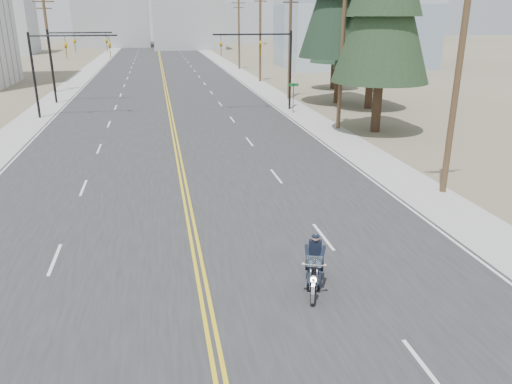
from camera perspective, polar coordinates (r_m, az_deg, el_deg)
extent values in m
plane|color=#776D56|center=(15.41, -5.70, -12.78)|extent=(400.00, 400.00, 0.00)
cube|color=#303033|center=(83.42, -10.66, 13.49)|extent=(20.00, 200.00, 0.01)
cube|color=#A5A5A0|center=(84.07, -18.71, 12.87)|extent=(3.00, 200.00, 0.01)
cube|color=#A5A5A0|center=(84.35, -2.60, 13.86)|extent=(3.00, 200.00, 0.01)
cylinder|color=black|center=(46.34, -24.04, 12.00)|extent=(0.20, 0.20, 7.00)
cylinder|color=black|center=(45.50, -20.15, 16.45)|extent=(7.00, 0.14, 0.14)
imported|color=#BF8C0C|center=(45.63, -20.95, 15.54)|extent=(0.21, 0.26, 1.30)
imported|color=#BF8C0C|center=(45.21, -16.41, 15.98)|extent=(0.21, 0.26, 1.30)
cylinder|color=black|center=(46.83, 3.94, 13.65)|extent=(0.20, 0.20, 7.00)
cylinder|color=black|center=(45.84, -0.41, 17.58)|extent=(7.00, 0.14, 0.14)
imported|color=#BF8C0C|center=(46.00, 0.49, 16.78)|extent=(0.21, 0.26, 1.30)
imported|color=#BF8C0C|center=(45.43, -4.03, 16.70)|extent=(0.21, 0.26, 1.30)
cylinder|color=black|center=(54.14, -22.29, 13.08)|extent=(0.20, 0.20, 7.00)
cylinder|color=black|center=(53.49, -19.47, 16.80)|extent=(6.00, 0.14, 0.14)
imported|color=#BF8C0C|center=(53.59, -20.04, 16.04)|extent=(0.21, 0.26, 1.30)
imported|color=#BF8C0C|center=(53.25, -16.73, 16.36)|extent=(0.21, 0.26, 1.30)
cylinder|color=black|center=(45.14, 4.28, 10.61)|extent=(0.06, 0.06, 2.60)
cube|color=#0C5926|center=(44.97, 4.32, 12.12)|extent=(0.90, 0.03, 0.25)
cylinder|color=brown|center=(25.14, 22.03, 11.92)|extent=(0.30, 0.30, 11.00)
cylinder|color=brown|center=(38.55, 9.82, 15.54)|extent=(0.30, 0.30, 11.50)
cylinder|color=brown|center=(52.85, 3.89, 16.48)|extent=(0.30, 0.30, 11.00)
cube|color=brown|center=(52.79, 3.99, 20.82)|extent=(1.60, 0.12, 0.12)
cylinder|color=brown|center=(67.43, 0.48, 17.37)|extent=(0.30, 0.30, 11.50)
cube|color=brown|center=(67.41, 0.49, 20.98)|extent=(1.60, 0.12, 0.12)
cylinder|color=brown|center=(84.15, -1.96, 17.60)|extent=(0.30, 0.30, 11.00)
cube|color=brown|center=(84.13, -2.00, 20.80)|extent=(2.20, 0.12, 0.12)
cube|color=brown|center=(84.12, -1.99, 20.33)|extent=(1.60, 0.12, 0.12)
cylinder|color=brown|center=(62.15, -22.59, 15.32)|extent=(0.30, 0.30, 10.50)
cube|color=brown|center=(62.10, -23.14, 19.39)|extent=(2.20, 0.12, 0.12)
cube|color=brown|center=(62.09, -23.05, 18.75)|extent=(1.60, 0.12, 0.12)
cube|color=#9EB5CC|center=(89.36, 11.28, 20.26)|extent=(24.00, 16.00, 20.00)
cube|color=#ADB2B7|center=(138.31, -7.80, 18.79)|extent=(18.00, 14.00, 14.00)
cube|color=#B7BCC6|center=(129.68, 7.77, 19.64)|extent=(16.00, 12.00, 18.00)
cube|color=#B7BCC6|center=(165.09, -2.17, 18.67)|extent=(14.00, 14.00, 12.00)
cylinder|color=#382619|center=(38.52, 13.63, 9.42)|extent=(0.72, 0.72, 3.68)
cone|color=#1A3118|center=(38.00, 14.56, 20.39)|extent=(6.95, 6.95, 11.04)
cylinder|color=#382619|center=(48.45, 12.81, 11.43)|extent=(0.80, 0.80, 3.66)
cone|color=black|center=(48.04, 13.50, 20.09)|extent=(6.86, 6.86, 10.98)
cylinder|color=#382619|center=(51.16, 9.36, 12.49)|extent=(0.78, 0.78, 4.43)
cylinder|color=#382619|center=(61.43, 8.85, 13.01)|extent=(0.72, 0.72, 3.08)
cone|color=#19331F|center=(61.07, 9.16, 18.75)|extent=(5.75, 5.75, 9.24)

